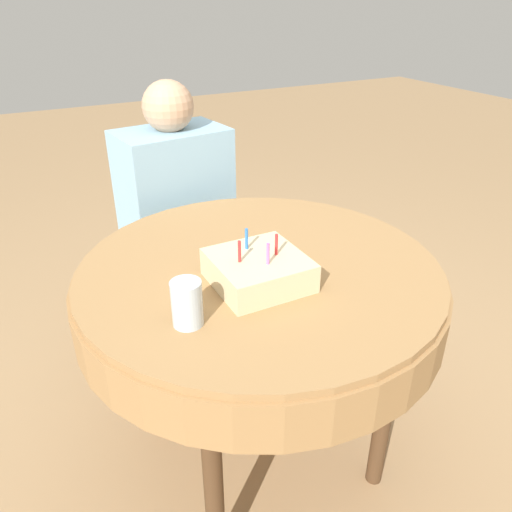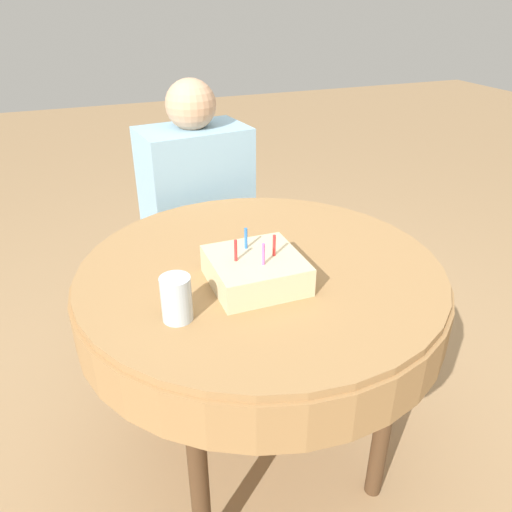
{
  "view_description": "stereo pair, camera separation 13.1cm",
  "coord_description": "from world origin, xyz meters",
  "px_view_note": "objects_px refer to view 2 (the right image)",
  "views": [
    {
      "loc": [
        -0.56,
        -1.05,
        1.4
      ],
      "look_at": [
        -0.02,
        -0.02,
        0.77
      ],
      "focal_mm": 35.0,
      "sensor_mm": 36.0,
      "label": 1
    },
    {
      "loc": [
        -0.44,
        -1.1,
        1.4
      ],
      "look_at": [
        -0.02,
        -0.02,
        0.77
      ],
      "focal_mm": 35.0,
      "sensor_mm": 36.0,
      "label": 2
    }
  ],
  "objects_px": {
    "chair": "(193,233)",
    "person": "(198,195)",
    "drinking_glass": "(176,299)",
    "birthday_cake": "(255,270)"
  },
  "relations": [
    {
      "from": "chair",
      "to": "birthday_cake",
      "type": "xyz_separation_m",
      "value": [
        -0.05,
        -0.86,
        0.29
      ]
    },
    {
      "from": "chair",
      "to": "drinking_glass",
      "type": "height_order",
      "value": "chair"
    },
    {
      "from": "person",
      "to": "birthday_cake",
      "type": "relative_size",
      "value": 4.92
    },
    {
      "from": "person",
      "to": "birthday_cake",
      "type": "bearing_deg",
      "value": -101.27
    },
    {
      "from": "chair",
      "to": "person",
      "type": "distance_m",
      "value": 0.22
    },
    {
      "from": "person",
      "to": "drinking_glass",
      "type": "xyz_separation_m",
      "value": [
        -0.28,
        -0.86,
        0.11
      ]
    },
    {
      "from": "birthday_cake",
      "to": "drinking_glass",
      "type": "bearing_deg",
      "value": -159.56
    },
    {
      "from": "person",
      "to": "birthday_cake",
      "type": "height_order",
      "value": "person"
    },
    {
      "from": "chair",
      "to": "drinking_glass",
      "type": "xyz_separation_m",
      "value": [
        -0.27,
        -0.94,
        0.31
      ]
    },
    {
      "from": "chair",
      "to": "drinking_glass",
      "type": "relative_size",
      "value": 8.01
    }
  ]
}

